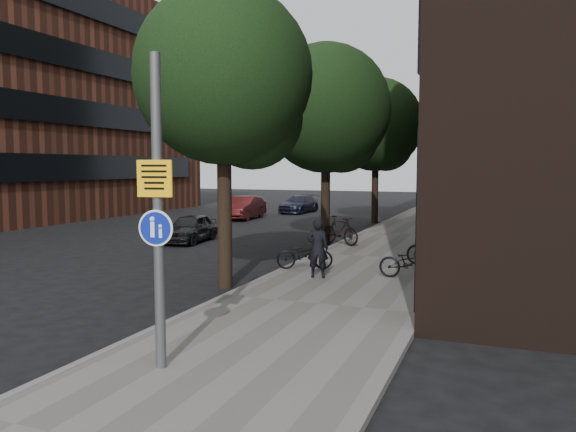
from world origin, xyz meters
The scene contains 15 objects.
ground centered at (0.00, 0.00, 0.00)m, with size 120.00×120.00×0.00m, color black.
sidewalk centered at (0.25, 10.00, 0.06)m, with size 4.50×60.00×0.12m, color slate.
curb_edge centered at (-2.00, 10.00, 0.07)m, with size 0.15×60.00×0.13m, color slate.
street_tree_near centered at (-2.53, 4.64, 5.11)m, with size 4.40×4.40×7.50m.
street_tree_mid centered at (-2.53, 13.14, 5.11)m, with size 5.00×5.00×7.80m.
street_tree_far centered at (-2.53, 22.14, 5.11)m, with size 5.00×5.00×7.80m.
signpost centered at (-0.72, -1.16, 2.42)m, with size 0.52×0.15×4.55m.
pedestrian centered at (-0.64, 6.02, 0.91)m, with size 0.58×0.38×1.58m, color black.
parked_bike_facade_near centered at (1.70, 6.73, 0.56)m, with size 0.58×1.66×0.87m, color black.
parked_bike_facade_far centered at (2.00, 8.91, 0.59)m, with size 0.45×1.58×0.95m, color black.
parked_bike_curb_near centered at (-1.37, 7.06, 0.54)m, with size 0.56×1.61×0.85m, color black.
parked_bike_curb_far centered at (-1.80, 12.27, 0.66)m, with size 0.51×1.81×1.09m, color black.
parked_car_near centered at (-7.91, 11.67, 0.57)m, with size 1.34×3.34×1.14m, color black.
parked_car_mid centered at (-10.19, 21.46, 0.66)m, with size 1.40×4.01×1.32m, color #59191A.
parked_car_far centered at (-8.74, 26.88, 0.57)m, with size 1.61×3.95×1.15m, color #1B1D31.
Camera 1 is at (3.93, -8.00, 3.08)m, focal length 35.00 mm.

